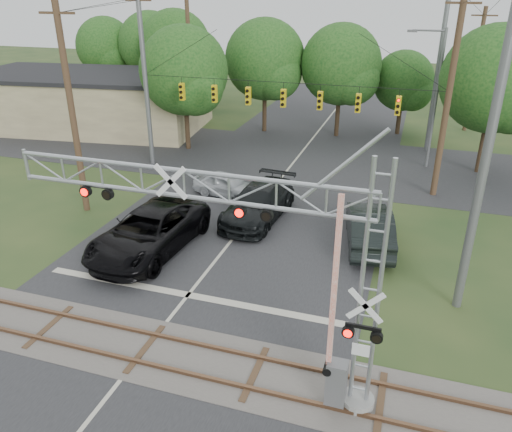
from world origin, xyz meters
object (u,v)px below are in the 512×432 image
(crossing_gantry, at_px, (252,250))
(car_dark, at_px, (258,203))
(pickup_black, at_px, (149,232))
(streetlight, at_px, (434,93))
(commercial_building, at_px, (89,100))
(traffic_signal_span, at_px, (298,92))
(sedan_silver, at_px, (227,185))

(crossing_gantry, bearing_deg, car_dark, 106.85)
(pickup_black, height_order, car_dark, pickup_black)
(streetlight, bearing_deg, crossing_gantry, -101.47)
(pickup_black, distance_m, commercial_building, 25.25)
(crossing_gantry, height_order, commercial_building, crossing_gantry)
(car_dark, bearing_deg, crossing_gantry, -68.54)
(traffic_signal_span, distance_m, pickup_black, 13.13)
(sedan_silver, distance_m, streetlight, 15.13)
(crossing_gantry, relative_size, traffic_signal_span, 0.58)
(traffic_signal_span, height_order, streetlight, traffic_signal_span)
(streetlight, bearing_deg, pickup_black, -125.97)
(sedan_silver, bearing_deg, crossing_gantry, -145.71)
(crossing_gantry, distance_m, commercial_building, 35.31)
(sedan_silver, relative_size, commercial_building, 0.20)
(traffic_signal_span, distance_m, sedan_silver, 7.10)
(sedan_silver, xyz_separation_m, commercial_building, (-17.49, 11.62, 1.64))
(crossing_gantry, xyz_separation_m, sedan_silver, (-6.33, 14.34, -4.09))
(crossing_gantry, relative_size, sedan_silver, 2.64)
(commercial_building, bearing_deg, traffic_signal_span, -27.28)
(car_dark, bearing_deg, sedan_silver, 142.26)
(car_dark, height_order, commercial_building, commercial_building)
(pickup_black, height_order, sedan_silver, pickup_black)
(traffic_signal_span, xyz_separation_m, sedan_silver, (-3.15, -4.03, -4.92))
(traffic_signal_span, height_order, pickup_black, traffic_signal_span)
(sedan_silver, distance_m, commercial_building, 21.06)
(traffic_signal_span, height_order, car_dark, traffic_signal_span)
(pickup_black, distance_m, streetlight, 21.14)
(traffic_signal_span, height_order, sedan_silver, traffic_signal_span)
(crossing_gantry, distance_m, streetlight, 24.10)
(crossing_gantry, height_order, traffic_signal_span, traffic_signal_span)
(car_dark, height_order, sedan_silver, car_dark)
(streetlight, bearing_deg, traffic_signal_span, -146.63)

